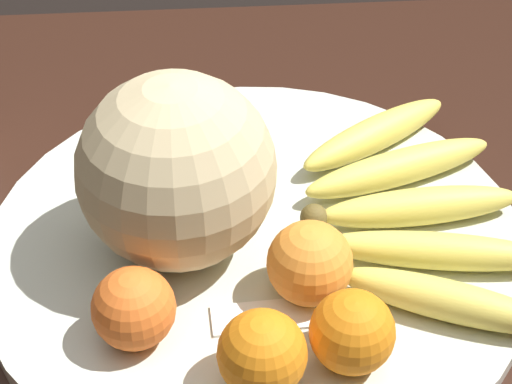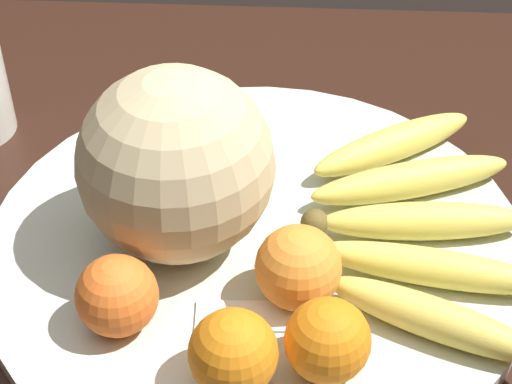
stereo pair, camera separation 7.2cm
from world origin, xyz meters
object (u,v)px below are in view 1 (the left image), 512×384
kitchen_table (237,347)px  orange_mid_center (262,354)px  banana_bunch (411,205)px  orange_back_left (352,332)px  melon (176,171)px  orange_front_left (134,308)px  orange_front_right (310,263)px  fruit_bowl (256,242)px  produce_tag (264,317)px

kitchen_table → orange_mid_center: orange_mid_center is taller
banana_bunch → orange_back_left: orange_back_left is taller
melon → orange_mid_center: 0.17m
kitchen_table → melon: (-0.04, 0.02, 0.20)m
orange_front_left → orange_front_right: bearing=14.4°
kitchen_table → melon: melon is taller
melon → orange_back_left: bearing=-47.5°
fruit_bowl → orange_front_left: (-0.10, -0.11, 0.04)m
kitchen_table → fruit_bowl: 0.12m
produce_tag → orange_front_right: bearing=29.1°
banana_bunch → produce_tag: size_ratio=3.95×
orange_mid_center → banana_bunch: bearing=49.1°
orange_front_left → orange_mid_center: 0.11m
orange_mid_center → orange_front_right: bearing=62.5°
kitchen_table → melon: size_ratio=8.05×
orange_front_left → produce_tag: size_ratio=0.76×
kitchen_table → fruit_bowl: fruit_bowl is taller
produce_tag → orange_mid_center: bearing=-98.9°
melon → orange_mid_center: size_ratio=2.50×
fruit_bowl → banana_bunch: (0.14, 0.01, 0.03)m
fruit_bowl → orange_front_right: 0.09m
kitchen_table → orange_front_left: (-0.08, -0.09, 0.15)m
kitchen_table → fruit_bowl: bearing=47.4°
banana_bunch → orange_mid_center: (-0.15, -0.17, 0.02)m
fruit_bowl → orange_mid_center: 0.16m
fruit_bowl → melon: bearing=-174.2°
melon → orange_back_left: melon is taller
orange_front_right → orange_mid_center: bearing=-117.5°
orange_mid_center → orange_back_left: bearing=13.2°
orange_front_right → orange_mid_center: size_ratio=1.06×
orange_front_right → produce_tag: size_ratio=0.82×
kitchen_table → orange_back_left: 0.21m
banana_bunch → fruit_bowl: bearing=-179.9°
kitchen_table → banana_bunch: bearing=11.6°
fruit_bowl → orange_front_right: bearing=-62.7°
orange_front_right → orange_back_left: bearing=-72.2°
kitchen_table → banana_bunch: banana_bunch is taller
fruit_bowl → banana_bunch: banana_bunch is taller
orange_mid_center → orange_back_left: 0.07m
melon → produce_tag: 0.14m
melon → orange_front_left: (-0.04, -0.10, -0.05)m
orange_front_right → orange_mid_center: 0.10m
orange_mid_center → produce_tag: (0.01, 0.06, -0.03)m
orange_front_left → orange_front_right: size_ratio=0.93×
orange_back_left → kitchen_table: bearing=123.6°
orange_front_left → kitchen_table: bearing=46.9°
orange_front_right → orange_mid_center: (-0.04, -0.09, -0.00)m
produce_tag → melon: bearing=122.9°
orange_back_left → produce_tag: (-0.06, 0.05, -0.03)m
orange_mid_center → produce_tag: bearing=83.9°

